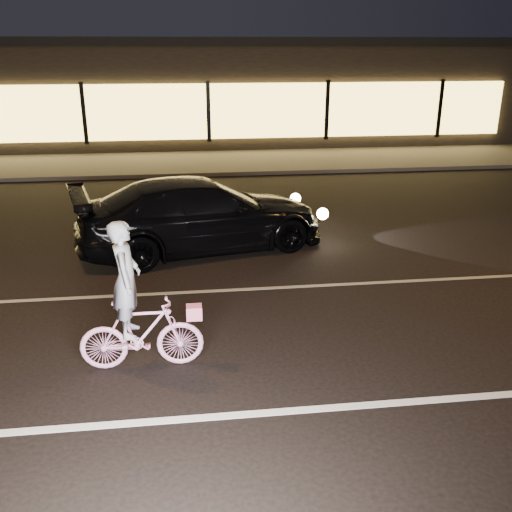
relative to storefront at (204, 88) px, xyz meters
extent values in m
plane|color=black|center=(0.00, -18.97, -2.15)|extent=(90.00, 90.00, 0.00)
cube|color=silver|center=(0.00, -20.47, -2.14)|extent=(60.00, 0.12, 0.01)
cube|color=gray|center=(0.00, -16.97, -2.14)|extent=(60.00, 0.10, 0.01)
cube|color=#383533|center=(0.00, -5.97, -2.09)|extent=(30.00, 4.00, 0.12)
cube|color=black|center=(0.00, 0.03, -0.15)|extent=(25.00, 8.00, 4.00)
cube|color=black|center=(0.00, 0.03, 1.90)|extent=(25.40, 8.40, 0.30)
cube|color=#FFCB59|center=(0.00, -4.07, -0.55)|extent=(23.00, 0.15, 2.00)
cube|color=black|center=(-4.50, -4.15, -0.55)|extent=(0.15, 0.08, 2.20)
cube|color=black|center=(0.00, -4.15, -0.55)|extent=(0.15, 0.08, 2.20)
cube|color=black|center=(4.50, -4.15, -0.55)|extent=(0.15, 0.08, 2.20)
cube|color=black|center=(9.00, -4.15, -0.55)|extent=(0.15, 0.08, 2.20)
imported|color=#FF53B9|center=(-1.60, -19.27, -1.67)|extent=(1.58, 0.45, 0.95)
imported|color=white|center=(-1.74, -19.27, -0.91)|extent=(0.36, 0.54, 1.49)
cube|color=#EB5180|center=(-0.93, -19.27, -1.41)|extent=(0.20, 0.16, 0.18)
imported|color=black|center=(-0.67, -14.76, -1.42)|extent=(5.34, 3.18, 1.45)
sphere|color=#FFF2BF|center=(1.49, -13.54, -1.48)|extent=(0.24, 0.24, 0.24)
sphere|color=#FFF2BF|center=(1.81, -14.83, -1.48)|extent=(0.24, 0.24, 0.24)
camera|label=1|loc=(-0.97, -25.86, 1.78)|focal=40.00mm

